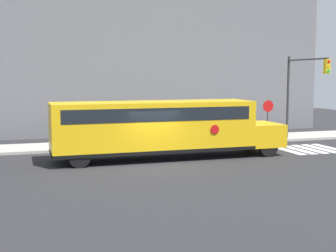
% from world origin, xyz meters
% --- Properties ---
extents(ground_plane, '(60.00, 60.00, 0.00)m').
position_xyz_m(ground_plane, '(0.00, 0.00, 0.00)').
color(ground_plane, '#28282B').
extents(sidewalk_strip, '(44.00, 3.00, 0.15)m').
position_xyz_m(sidewalk_strip, '(0.00, 6.50, 0.07)').
color(sidewalk_strip, '#B2ADA3').
rests_on(sidewalk_strip, ground).
extents(building_backdrop, '(32.00, 4.00, 11.71)m').
position_xyz_m(building_backdrop, '(0.00, 13.00, 5.86)').
color(building_backdrop, slate).
rests_on(building_backdrop, ground).
extents(crosswalk_stripes, '(3.30, 3.20, 0.01)m').
position_xyz_m(crosswalk_stripes, '(9.52, 2.00, 0.00)').
color(crosswalk_stripes, white).
rests_on(crosswalk_stripes, ground).
extents(school_bus, '(11.78, 2.57, 2.86)m').
position_xyz_m(school_bus, '(0.67, 1.61, 1.66)').
color(school_bus, yellow).
rests_on(school_bus, ground).
extents(stop_sign, '(0.72, 0.10, 2.58)m').
position_xyz_m(stop_sign, '(8.89, 5.57, 1.72)').
color(stop_sign, '#38383A').
rests_on(stop_sign, ground).
extents(traffic_light, '(0.28, 4.12, 5.33)m').
position_xyz_m(traffic_light, '(10.34, 4.28, 3.59)').
color(traffic_light, '#38383A').
rests_on(traffic_light, ground).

